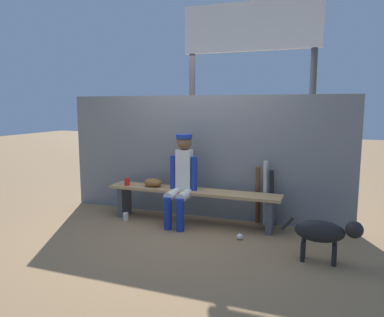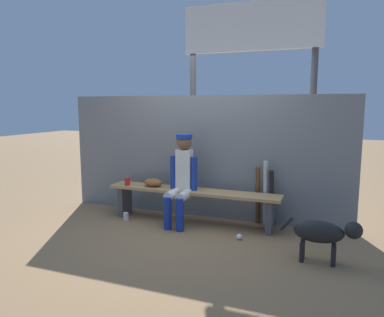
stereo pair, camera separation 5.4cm
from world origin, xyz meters
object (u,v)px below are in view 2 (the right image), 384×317
Objects in this scene: bat_wood_dark at (258,195)px; bat_aluminum_silver at (265,194)px; scoreboard at (255,52)px; dog at (324,233)px; bat_aluminum_black at (272,198)px; baseball_glove at (153,182)px; cup_on_ground at (126,216)px; player_seated at (181,176)px; cup_on_bench at (128,181)px; baseball at (239,237)px; dugout_bench at (192,197)px.

bat_wood_dark is 0.13m from bat_aluminum_silver.
scoreboard is 3.13m from dog.
bat_wood_dark reaches higher than bat_aluminum_black.
baseball_glove is at bearing -136.82° from scoreboard.
cup_on_ground is at bearing -166.81° from bat_aluminum_silver.
cup_on_bench is at bearing 177.07° from player_seated.
bat_aluminum_silver is at bearing -67.16° from scoreboard.
cup_on_bench is (-1.91, -0.33, 0.12)m from bat_wood_dark.
scoreboard is (-0.48, 0.93, 2.10)m from bat_aluminum_black.
bat_aluminum_black is 7.41× the size of cup_on_ground.
cup_on_bench is at bearing 169.14° from baseball.
baseball_glove reaches higher than cup_on_bench.
dugout_bench reaches higher than baseball.
bat_aluminum_silver reaches higher than cup_on_bench.
bat_wood_dark is 1.00× the size of dog.
baseball_glove is 1.54m from bat_wood_dark.
baseball_glove is at bearing 163.83° from baseball.
baseball is 0.67× the size of cup_on_ground.
player_seated is at bearing -164.46° from bat_aluminum_black.
baseball_glove reaches higher than baseball.
baseball_glove is 1.56m from baseball.
dog is at bearing -13.80° from cup_on_bench.
dog is (0.91, -1.02, -0.09)m from bat_wood_dark.
dugout_bench is 1.95m from dog.
scoreboard reaches higher than cup_on_bench.
baseball_glove is 1.64m from bat_aluminum_silver.
player_seated is at bearing -159.46° from bat_wood_dark.
bat_aluminum_black is 2.13m from cup_on_ground.
player_seated reaches higher than cup_on_ground.
scoreboard is (1.63, 1.22, 1.97)m from cup_on_bench.
cup_on_bench is (-2.02, -0.29, 0.08)m from bat_aluminum_silver.
dugout_bench is 22.94× the size of cup_on_ground.
bat_wood_dark is 11.45× the size of baseball.
bat_aluminum_black is at bearing 3.72° from bat_aluminum_silver.
bat_aluminum_silver is 1.10× the size of dog.
player_seated is 2.06m from dog.
dog is at bearing -18.92° from baseball.
baseball is at bearing -10.86° from cup_on_bench.
bat_aluminum_silver reaches higher than bat_wood_dark.
baseball is at bearing -114.95° from bat_aluminum_black.
scoreboard is (1.57, 1.39, 2.45)m from cup_on_ground.
player_seated is 0.91m from cup_on_bench.
bat_aluminum_silver reaches higher than dugout_bench.
player_seated reaches higher than bat_wood_dark.
bat_wood_dark is 0.21m from bat_aluminum_black.
bat_aluminum_silver is 1.27m from dog.
player_seated is at bearing 161.40° from dog.
player_seated is 11.61× the size of cup_on_ground.
bat_aluminum_black reaches higher than dugout_bench.
bat_aluminum_black is 0.23× the size of scoreboard.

